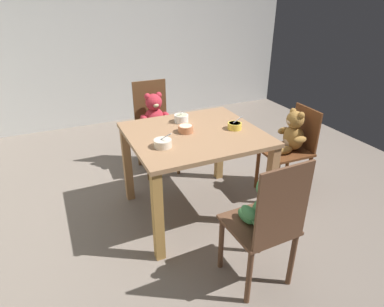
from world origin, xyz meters
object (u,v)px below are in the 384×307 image
object	(u,v)px
dining_table	(195,147)
teddy_chair_near_right	(292,139)
teddy_chair_far_center	(155,119)
porridge_bowl_cream_near_left	(163,143)
porridge_bowl_yellow_near_right	(235,126)
teddy_chair_near_front	(266,213)
porridge_bowl_white_far_center	(181,118)
porridge_bowl_terracotta_center	(186,129)

from	to	relation	value
dining_table	teddy_chair_near_right	xyz separation A→B (m)	(0.95, -0.06, -0.08)
dining_table	teddy_chair_far_center	world-z (taller)	teddy_chair_far_center
porridge_bowl_cream_near_left	porridge_bowl_yellow_near_right	bearing A→B (deg)	7.31
dining_table	teddy_chair_near_front	xyz separation A→B (m)	(0.06, -0.90, -0.07)
porridge_bowl_white_far_center	dining_table	bearing A→B (deg)	-88.58
porridge_bowl_cream_near_left	porridge_bowl_terracotta_center	bearing A→B (deg)	35.57
teddy_chair_near_front	teddy_chair_far_center	bearing A→B (deg)	1.48
teddy_chair_far_center	teddy_chair_near_right	distance (m)	1.38
porridge_bowl_cream_near_left	teddy_chair_far_center	bearing A→B (deg)	75.20
dining_table	porridge_bowl_yellow_near_right	distance (m)	0.37
porridge_bowl_terracotta_center	dining_table	bearing A→B (deg)	-29.86
teddy_chair_near_right	porridge_bowl_cream_near_left	bearing A→B (deg)	5.62
teddy_chair_near_front	porridge_bowl_cream_near_left	bearing A→B (deg)	25.26
dining_table	teddy_chair_far_center	xyz separation A→B (m)	(-0.04, 0.90, -0.06)
porridge_bowl_yellow_near_right	porridge_bowl_cream_near_left	xyz separation A→B (m)	(-0.65, -0.08, 0.00)
teddy_chair_near_right	porridge_bowl_cream_near_left	world-z (taller)	porridge_bowl_cream_near_left
porridge_bowl_terracotta_center	porridge_bowl_cream_near_left	size ratio (longest dim) A/B	0.95
porridge_bowl_white_far_center	porridge_bowl_cream_near_left	bearing A→B (deg)	-127.59
porridge_bowl_white_far_center	porridge_bowl_cream_near_left	world-z (taller)	porridge_bowl_white_far_center
teddy_chair_far_center	teddy_chair_near_right	xyz separation A→B (m)	(0.99, -0.96, -0.02)
teddy_chair_near_right	porridge_bowl_yellow_near_right	size ratio (longest dim) A/B	6.76
teddy_chair_near_right	teddy_chair_near_front	distance (m)	1.21
teddy_chair_near_right	porridge_bowl_white_far_center	xyz separation A→B (m)	(-0.95, 0.32, 0.24)
dining_table	teddy_chair_near_right	distance (m)	0.95
dining_table	teddy_chair_far_center	size ratio (longest dim) A/B	1.11
teddy_chair_far_center	porridge_bowl_yellow_near_right	size ratio (longest dim) A/B	7.66
dining_table	porridge_bowl_cream_near_left	distance (m)	0.39
porridge_bowl_yellow_near_right	porridge_bowl_terracotta_center	bearing A→B (deg)	165.19
porridge_bowl_white_far_center	porridge_bowl_yellow_near_right	world-z (taller)	porridge_bowl_white_far_center
teddy_chair_far_center	porridge_bowl_cream_near_left	xyz separation A→B (m)	(-0.28, -1.05, 0.21)
dining_table	porridge_bowl_yellow_near_right	xyz separation A→B (m)	(0.33, -0.07, 0.15)
porridge_bowl_yellow_near_right	dining_table	bearing A→B (deg)	168.33
teddy_chair_near_front	porridge_bowl_terracotta_center	xyz separation A→B (m)	(-0.12, 0.93, 0.23)
teddy_chair_near_front	porridge_bowl_cream_near_left	distance (m)	0.87
porridge_bowl_yellow_near_right	porridge_bowl_cream_near_left	world-z (taller)	porridge_bowl_cream_near_left
porridge_bowl_cream_near_left	teddy_chair_near_front	bearing A→B (deg)	-62.88
teddy_chair_far_center	teddy_chair_near_right	bearing A→B (deg)	46.02
teddy_chair_far_center	teddy_chair_near_right	world-z (taller)	teddy_chair_far_center
teddy_chair_near_right	porridge_bowl_terracotta_center	world-z (taller)	teddy_chair_near_right
porridge_bowl_yellow_near_right	porridge_bowl_cream_near_left	distance (m)	0.65
porridge_bowl_yellow_near_right	teddy_chair_near_right	bearing A→B (deg)	0.26
teddy_chair_near_front	porridge_bowl_white_far_center	size ratio (longest dim) A/B	7.59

